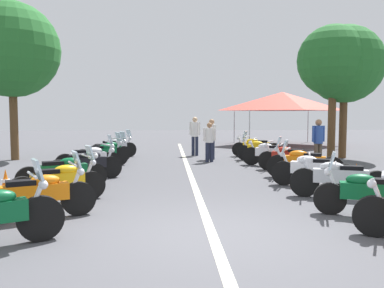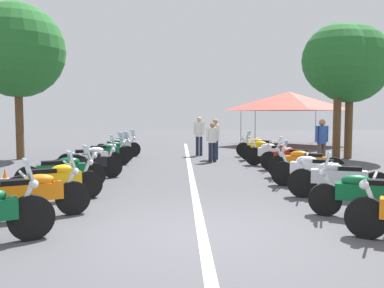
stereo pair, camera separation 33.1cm
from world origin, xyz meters
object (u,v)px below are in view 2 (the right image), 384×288
object	(u,v)px
motorcycle_left_row_6	(105,153)
roadside_tree_0	(339,61)
motorcycle_right_row_5	(291,158)
motorcycle_right_row_4	(305,163)
motorcycle_right_row_6	(273,154)
traffic_cone_0	(5,182)
motorcycle_left_row_1	(31,193)
motorcycle_right_row_8	(260,147)
motorcycle_right_row_3	(312,170)
motorcycle_right_row_1	(365,194)
traffic_cone_2	(357,176)
roadside_tree_2	(350,64)
motorcycle_left_row_5	(91,158)
roadside_tree_1	(17,51)
motorcycle_left_row_8	(119,147)
bystander_2	(215,136)
motorcycle_right_row_7	(264,150)
bystander_0	(212,139)
bystander_1	(199,133)
bystander_3	(322,139)
motorcycle_left_row_3	(62,172)
event_tent	(289,101)
motorcycle_left_row_2	(57,180)
motorcycle_left_row_7	(112,150)
motorcycle_right_row_2	(338,179)
motorcycle_left_row_4	(87,164)

from	to	relation	value
motorcycle_left_row_6	roadside_tree_0	distance (m)	10.15
motorcycle_right_row_5	motorcycle_right_row_4	bearing A→B (deg)	121.20
motorcycle_right_row_6	traffic_cone_0	distance (m)	8.85
motorcycle_left_row_1	motorcycle_right_row_6	bearing A→B (deg)	24.87
motorcycle_left_row_1	motorcycle_right_row_5	size ratio (longest dim) A/B	1.08
motorcycle_right_row_8	motorcycle_right_row_3	bearing A→B (deg)	110.07
motorcycle_right_row_1	traffic_cone_2	distance (m)	3.26
motorcycle_left_row_1	roadside_tree_2	world-z (taller)	roadside_tree_2
motorcycle_right_row_4	traffic_cone_0	distance (m)	7.95
motorcycle_left_row_5	motorcycle_right_row_1	distance (m)	8.58
motorcycle_left_row_1	roadside_tree_1	xyz separation A→B (m)	(9.61, 3.99, 4.00)
motorcycle_left_row_8	roadside_tree_2	xyz separation A→B (m)	(-0.57, -9.80, 3.51)
motorcycle_right_row_6	bystander_2	size ratio (longest dim) A/B	1.14
motorcycle_right_row_7	motorcycle_right_row_8	xyz separation A→B (m)	(1.40, -0.13, -0.00)
roadside_tree_0	bystander_0	bearing A→B (deg)	99.96
motorcycle_left_row_6	bystander_1	bearing A→B (deg)	11.99
motorcycle_right_row_1	bystander_3	distance (m)	7.05
bystander_0	motorcycle_left_row_6	bearing A→B (deg)	96.92
bystander_1	motorcycle_left_row_6	bearing A→B (deg)	-18.02
motorcycle_left_row_3	motorcycle_right_row_7	bearing A→B (deg)	19.02
event_tent	motorcycle_left_row_2	bearing A→B (deg)	148.70
traffic_cone_0	bystander_2	size ratio (longest dim) A/B	0.37
roadside_tree_1	traffic_cone_2	bearing A→B (deg)	-120.95
motorcycle_left_row_1	bystander_0	bearing A→B (deg)	40.14
motorcycle_left_row_8	motorcycle_right_row_7	size ratio (longest dim) A/B	1.00
roadside_tree_2	motorcycle_right_row_5	bearing A→B (deg)	137.56
motorcycle_right_row_7	bystander_2	world-z (taller)	bystander_2
motorcycle_right_row_4	motorcycle_right_row_8	size ratio (longest dim) A/B	1.01
bystander_2	event_tent	size ratio (longest dim) A/B	0.30
motorcycle_left_row_7	motorcycle_right_row_4	xyz separation A→B (m)	(-4.35, -6.29, 0.02)
motorcycle_right_row_2	motorcycle_right_row_8	xyz separation A→B (m)	(8.59, -0.03, -0.01)
roadside_tree_1	bystander_1	bearing A→B (deg)	-81.09
motorcycle_left_row_3	bystander_0	bearing A→B (deg)	29.21
motorcycle_right_row_8	roadside_tree_0	size ratio (longest dim) A/B	0.37
motorcycle_left_row_4	motorcycle_left_row_5	distance (m)	1.52
motorcycle_right_row_5	motorcycle_right_row_8	world-z (taller)	same
motorcycle_left_row_8	motorcycle_right_row_8	world-z (taller)	motorcycle_left_row_8
motorcycle_left_row_1	motorcycle_right_row_5	world-z (taller)	motorcycle_left_row_1
motorcycle_right_row_2	motorcycle_right_row_4	xyz separation A→B (m)	(2.74, -0.13, 0.02)
motorcycle_left_row_3	bystander_1	size ratio (longest dim) A/B	1.16
motorcycle_right_row_4	roadside_tree_2	xyz separation A→B (m)	(5.36, -3.55, 3.50)
motorcycle_left_row_3	motorcycle_right_row_3	xyz separation A→B (m)	(0.12, -6.29, 0.01)
bystander_0	bystander_1	distance (m)	2.44
motorcycle_right_row_6	roadside_tree_2	xyz separation A→B (m)	(2.51, -3.81, 3.51)
motorcycle_left_row_3	motorcycle_right_row_2	distance (m)	6.51
motorcycle_right_row_3	motorcycle_right_row_7	size ratio (longest dim) A/B	1.09
motorcycle_left_row_2	roadside_tree_2	size ratio (longest dim) A/B	0.33
motorcycle_left_row_2	motorcycle_right_row_7	size ratio (longest dim) A/B	1.01
motorcycle_right_row_4	roadside_tree_1	world-z (taller)	roadside_tree_1
motorcycle_right_row_4	bystander_1	bearing A→B (deg)	-44.53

